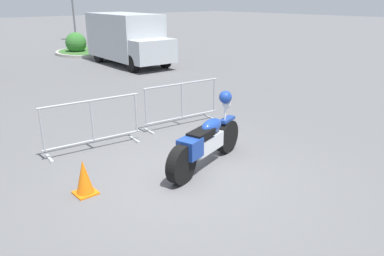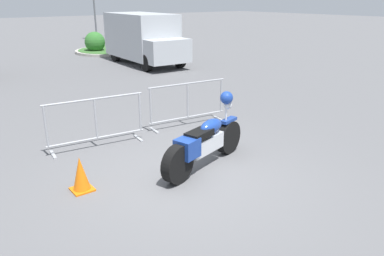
{
  "view_description": "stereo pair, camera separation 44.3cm",
  "coord_description": "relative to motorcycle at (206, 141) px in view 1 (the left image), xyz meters",
  "views": [
    {
      "loc": [
        -3.93,
        -4.5,
        3.02
      ],
      "look_at": [
        0.52,
        0.58,
        0.65
      ],
      "focal_mm": 35.0,
      "sensor_mm": 36.0,
      "label": 1
    },
    {
      "loc": [
        -3.59,
        -4.78,
        3.02
      ],
      "look_at": [
        0.52,
        0.58,
        0.65
      ],
      "focal_mm": 35.0,
      "sensor_mm": 36.0,
      "label": 2
    }
  ],
  "objects": [
    {
      "name": "delivery_van",
      "position": [
        5.01,
        10.69,
        0.74
      ],
      "size": [
        2.23,
        5.1,
        2.31
      ],
      "rotation": [
        0.0,
        0.0,
        -1.63
      ],
      "color": "#B2B7BC",
      "rests_on": "ground"
    },
    {
      "name": "ground_plane",
      "position": [
        -0.52,
        -0.18,
        -0.5
      ],
      "size": [
        120.0,
        120.0,
        0.0
      ],
      "primitive_type": "plane",
      "color": "#5B5B5E"
    },
    {
      "name": "planter_island",
      "position": [
        5.45,
        15.29,
        -0.19
      ],
      "size": [
        4.23,
        4.23,
        1.19
      ],
      "color": "#ADA89E",
      "rests_on": "ground"
    },
    {
      "name": "traffic_cone",
      "position": [
        -2.21,
        0.51,
        -0.21
      ],
      "size": [
        0.34,
        0.34,
        0.59
      ],
      "color": "orange",
      "rests_on": "ground"
    },
    {
      "name": "crowd_barrier_far",
      "position": [
        1.2,
        2.14,
        0.05
      ],
      "size": [
        2.08,
        0.67,
        1.07
      ],
      "rotation": [
        0.0,
        0.0,
        -0.12
      ],
      "color": "#9EA0A5",
      "rests_on": "ground"
    },
    {
      "name": "crowd_barrier_near",
      "position": [
        -1.2,
        2.14,
        0.05
      ],
      "size": [
        2.08,
        0.67,
        1.07
      ],
      "rotation": [
        0.0,
        0.0,
        -0.12
      ],
      "color": "#9EA0A5",
      "rests_on": "ground"
    },
    {
      "name": "motorcycle",
      "position": [
        0.0,
        0.0,
        0.0
      ],
      "size": [
        2.28,
        0.81,
        1.31
      ],
      "rotation": [
        0.0,
        0.0,
        0.28
      ],
      "color": "black",
      "rests_on": "ground"
    }
  ]
}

